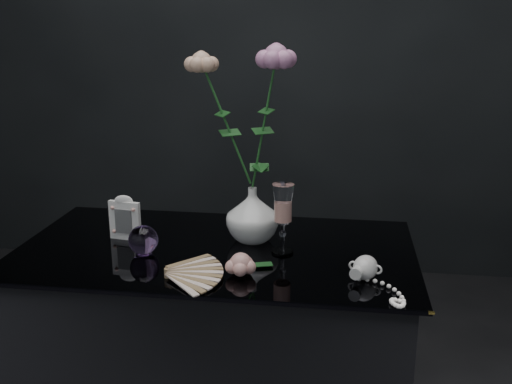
% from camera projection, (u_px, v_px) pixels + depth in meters
% --- Properties ---
extents(table, '(1.05, 0.58, 0.76)m').
position_uv_depth(table, '(218.00, 373.00, 1.70)').
color(table, black).
rests_on(table, ground).
extents(vase, '(0.15, 0.15, 0.15)m').
position_uv_depth(vase, '(252.00, 215.00, 1.63)').
color(vase, white).
rests_on(vase, table).
extents(wine_glass, '(0.06, 0.06, 0.18)m').
position_uv_depth(wine_glass, '(283.00, 219.00, 1.54)').
color(wine_glass, white).
rests_on(wine_glass, table).
extents(picture_frame, '(0.10, 0.09, 0.13)m').
position_uv_depth(picture_frame, '(125.00, 217.00, 1.64)').
color(picture_frame, white).
rests_on(picture_frame, table).
extents(paperweight, '(0.08, 0.08, 0.08)m').
position_uv_depth(paperweight, '(143.00, 240.00, 1.54)').
color(paperweight, '#BB86D9').
rests_on(paperweight, table).
extents(paper_fan, '(0.32, 0.28, 0.03)m').
position_uv_depth(paper_fan, '(168.00, 272.00, 1.41)').
color(paper_fan, '#FEF7CB').
rests_on(paper_fan, table).
extents(loose_rose, '(0.15, 0.18, 0.06)m').
position_uv_depth(loose_rose, '(241.00, 264.00, 1.42)').
color(loose_rose, '#E09B90').
rests_on(loose_rose, table).
extents(pearl_jar, '(0.25, 0.25, 0.06)m').
position_uv_depth(pearl_jar, '(365.00, 266.00, 1.40)').
color(pearl_jar, white).
rests_on(pearl_jar, table).
extents(roses, '(0.27, 0.11, 0.43)m').
position_uv_depth(roses, '(245.00, 111.00, 1.55)').
color(roses, '#DEAA89').
rests_on(roses, vase).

